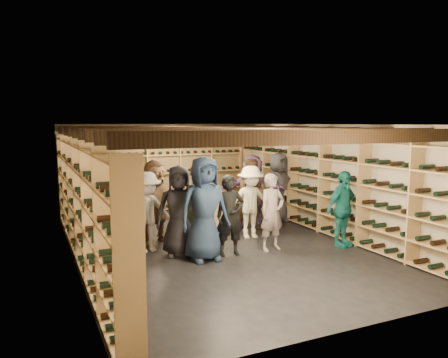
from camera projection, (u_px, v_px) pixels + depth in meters
name	position (u px, v px, depth m)	size (l,w,h in m)	color
ground	(218.00, 244.00, 8.79)	(8.00, 8.00, 0.00)	black
walls	(218.00, 186.00, 8.63)	(5.52, 8.02, 2.40)	#B5A68C
ceiling	(218.00, 124.00, 8.48)	(5.50, 8.00, 0.01)	beige
ceiling_joists	(218.00, 132.00, 8.50)	(5.40, 7.12, 0.18)	black
wine_rack_left	(83.00, 201.00, 7.60)	(0.32, 7.50, 2.15)	tan
wine_rack_right	(324.00, 184.00, 9.70)	(0.32, 7.50, 2.15)	tan
wine_rack_back	(163.00, 172.00, 12.11)	(4.70, 0.30, 2.15)	tan
crate_stack_left	(223.00, 209.00, 10.19)	(0.56, 0.43, 0.85)	tan
crate_stack_right	(207.00, 207.00, 10.90)	(0.59, 0.49, 0.68)	tan
crate_loose	(196.00, 222.00, 10.44)	(0.50, 0.33, 0.17)	tan
person_0	(179.00, 211.00, 7.96)	(0.82, 0.53, 1.68)	black
person_1	(230.00, 215.00, 8.00)	(0.54, 0.36, 1.49)	black
person_2	(200.00, 206.00, 8.51)	(0.79, 0.62, 1.63)	#54603B
person_3	(251.00, 202.00, 9.21)	(0.99, 0.57, 1.54)	beige
person_4	(343.00, 209.00, 8.57)	(0.88, 0.37, 1.51)	#166D67
person_5	(155.00, 202.00, 8.74)	(1.59, 0.51, 1.71)	brown
person_6	(204.00, 209.00, 7.67)	(0.91, 0.59, 1.86)	#192740
person_7	(272.00, 212.00, 8.32)	(0.54, 0.35, 1.48)	gray
person_8	(253.00, 195.00, 9.82)	(0.79, 0.62, 1.63)	#422A19
person_9	(147.00, 212.00, 8.22)	(0.98, 0.57, 1.52)	#ABA39C
person_10	(202.00, 197.00, 9.93)	(0.90, 0.37, 1.53)	#23482A
person_11	(253.00, 190.00, 10.36)	(1.57, 0.50, 1.69)	#764F81
person_12	(278.00, 187.00, 10.74)	(0.83, 0.54, 1.71)	#323237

